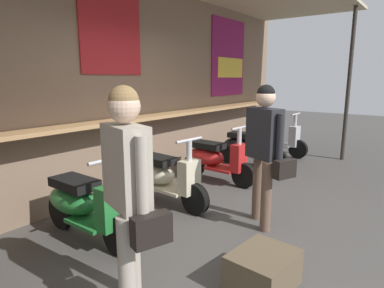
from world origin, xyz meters
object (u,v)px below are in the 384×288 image
at_px(scooter_silver, 273,138).
at_px(merchandise_crate, 263,270).
at_px(shopper_passing, 265,143).
at_px(scooter_black, 248,146).
at_px(shopper_with_handbag, 128,181).
at_px(scooter_cream, 163,176).
at_px(scooter_green, 82,204).
at_px(scooter_red, 214,158).

xyz_separation_m(scooter_silver, merchandise_crate, (-4.63, -1.92, -0.24)).
bearing_deg(shopper_passing, scooter_black, 52.62).
height_order(scooter_silver, merchandise_crate, scooter_silver).
height_order(scooter_black, shopper_with_handbag, shopper_with_handbag).
xyz_separation_m(scooter_cream, scooter_black, (2.50, 0.00, 0.00)).
bearing_deg(merchandise_crate, scooter_black, 29.33).
bearing_deg(scooter_cream, shopper_with_handbag, -49.77).
height_order(scooter_green, scooter_cream, same).
distance_m(scooter_green, scooter_black, 3.79).
bearing_deg(scooter_cream, merchandise_crate, -21.07).
distance_m(scooter_green, scooter_silver, 4.99).
height_order(scooter_red, scooter_silver, same).
bearing_deg(scooter_silver, shopper_with_handbag, -76.27).
relative_size(scooter_green, shopper_with_handbag, 0.84).
distance_m(scooter_red, scooter_black, 1.23).
bearing_deg(shopper_with_handbag, scooter_green, 87.78).
height_order(scooter_green, merchandise_crate, scooter_green).
bearing_deg(scooter_silver, scooter_cream, -89.33).
relative_size(scooter_cream, shopper_with_handbag, 0.84).
relative_size(shopper_passing, merchandise_crate, 2.96).
xyz_separation_m(scooter_cream, scooter_red, (1.27, 0.00, 0.00)).
height_order(scooter_red, scooter_black, same).
xyz_separation_m(scooter_cream, scooter_silver, (3.71, 0.00, 0.00)).
bearing_deg(scooter_green, merchandise_crate, 11.50).
xyz_separation_m(scooter_cream, merchandise_crate, (-0.92, -1.92, -0.24)).
xyz_separation_m(scooter_red, merchandise_crate, (-2.18, -1.92, -0.24)).
xyz_separation_m(scooter_black, shopper_passing, (-2.32, -1.39, 0.60)).
bearing_deg(scooter_green, scooter_silver, 90.71).
bearing_deg(shopper_passing, scooter_silver, 43.20).
xyz_separation_m(scooter_cream, shopper_passing, (0.18, -1.39, 0.60)).
bearing_deg(scooter_green, shopper_with_handbag, -19.97).
bearing_deg(scooter_silver, shopper_passing, -67.78).
bearing_deg(shopper_with_handbag, shopper_passing, 14.81).
height_order(scooter_green, shopper_passing, shopper_passing).
xyz_separation_m(scooter_black, shopper_with_handbag, (-4.27, -1.27, 0.62)).
xyz_separation_m(scooter_green, scooter_silver, (4.99, 0.00, 0.00)).
bearing_deg(scooter_red, scooter_green, -88.20).
bearing_deg(scooter_cream, shopper_passing, 11.81).
height_order(scooter_black, scooter_silver, same).
distance_m(scooter_green, scooter_red, 2.55).
bearing_deg(shopper_with_handbag, scooter_black, 35.03).
bearing_deg(merchandise_crate, scooter_green, 100.79).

